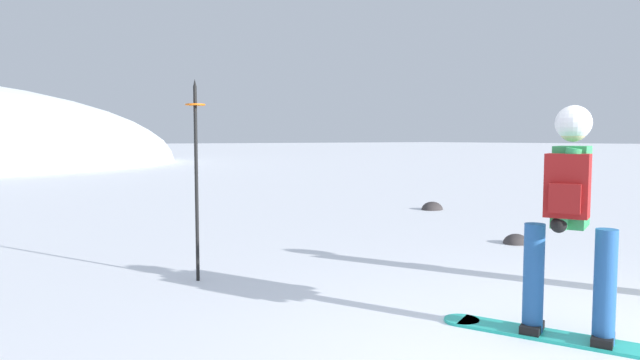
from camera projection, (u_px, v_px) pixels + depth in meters
snowboarder_main at (570, 217)px, 3.99m from camera, size 0.92×1.70×1.71m
piste_marker_near at (196, 167)px, 5.72m from camera, size 0.20×0.20×2.08m
rock_dark at (516, 243)px, 7.85m from camera, size 0.39×0.33×0.27m
rock_small at (432, 210)px, 11.56m from camera, size 0.47×0.40×0.33m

